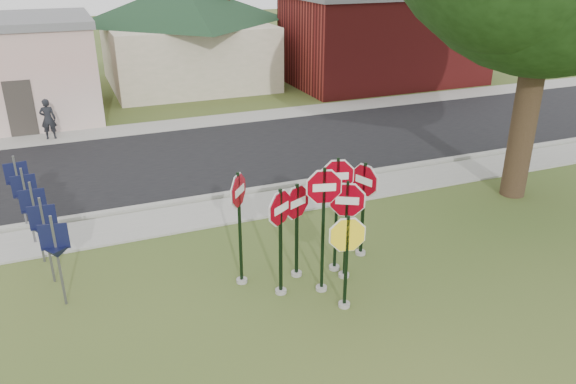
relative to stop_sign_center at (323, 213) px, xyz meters
name	(u,v)px	position (x,y,z in m)	size (l,w,h in m)	color
ground	(340,316)	(-0.07, -1.00, -1.80)	(120.00, 120.00, 0.00)	#334E1D
sidewalk_near	(251,207)	(-0.07, 4.50, -1.77)	(60.00, 1.60, 0.06)	gray
road	(210,157)	(-0.07, 9.00, -1.78)	(60.00, 7.00, 0.04)	black
sidewalk_far	(183,124)	(-0.07, 13.30, -1.77)	(60.00, 1.60, 0.06)	gray
curb	(240,192)	(-0.07, 5.50, -1.73)	(60.00, 0.20, 0.14)	gray
stop_sign_center	(323,213)	(0.00, 0.00, 0.00)	(0.99, 0.26, 2.89)	gray
stop_sign_yellow	(347,252)	(0.17, -0.72, -0.54)	(0.99, 0.25, 2.14)	gray
stop_sign_left	(280,229)	(-0.84, 0.22, -0.29)	(0.85, 0.57, 2.48)	gray
stop_sign_right	(346,217)	(0.69, 0.29, -0.34)	(0.94, 0.53, 2.39)	gray
stop_sign_back_right	(337,200)	(0.63, 0.66, -0.08)	(0.97, 0.28, 2.78)	gray
stop_sign_back_left	(297,219)	(-0.26, 0.74, -0.41)	(0.94, 0.46, 2.30)	gray
stop_sign_far_right	(364,197)	(1.52, 1.03, -0.32)	(0.36, 1.00, 2.43)	gray
stop_sign_far_left	(239,214)	(-1.48, 0.92, -0.16)	(0.64, 0.77, 2.67)	gray
route_sign_row	(35,214)	(-5.47, 3.50, -0.58)	(1.43, 4.63, 2.00)	#59595E
building_house	(184,14)	(1.94, 21.00, 1.84)	(11.60, 11.60, 6.20)	beige
building_brick	(384,37)	(11.93, 17.50, 0.60)	(10.20, 6.20, 4.75)	maroon
pedestrian	(48,119)	(-5.16, 13.20, -0.97)	(0.56, 0.37, 1.55)	black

